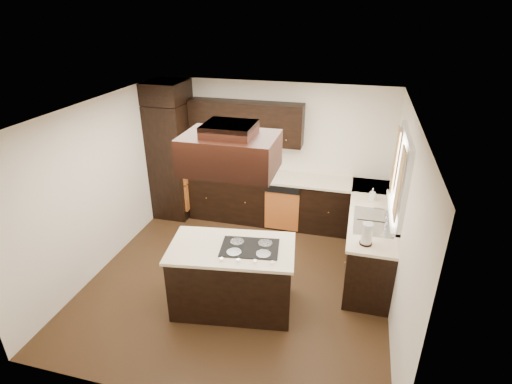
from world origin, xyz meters
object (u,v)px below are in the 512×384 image
spice_rack (231,166)px  island (233,278)px  oven_column (173,161)px  range_hood (230,153)px

spice_rack → island: bearing=-65.8°
island → spice_rack: bearing=99.7°
oven_column → spice_rack: oven_column is taller
oven_column → island: bearing=-50.6°
oven_column → range_hood: bearing=-50.3°
island → range_hood: size_ratio=1.44×
oven_column → range_hood: (1.88, -2.25, 1.10)m
range_hood → spice_rack: bearing=108.4°
oven_column → range_hood: size_ratio=2.02×
range_hood → spice_rack: (-0.76, 2.29, -1.11)m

